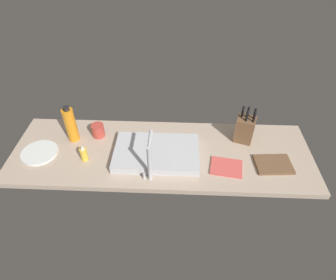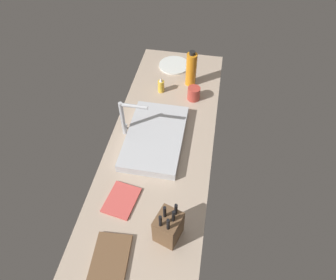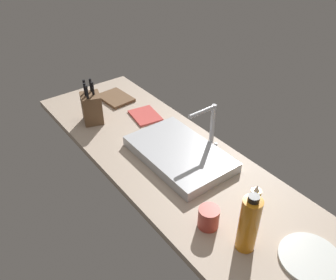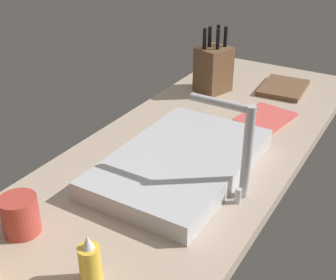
# 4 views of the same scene
# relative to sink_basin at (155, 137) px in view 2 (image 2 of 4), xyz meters

# --- Properties ---
(countertop_slab) EXTENTS (1.92, 0.62, 0.04)m
(countertop_slab) POSITION_rel_sink_basin_xyz_m (-0.03, -0.04, -0.04)
(countertop_slab) COLOR tan
(countertop_slab) RESTS_ON ground
(sink_basin) EXTENTS (0.53, 0.33, 0.05)m
(sink_basin) POSITION_rel_sink_basin_xyz_m (0.00, 0.00, 0.00)
(sink_basin) COLOR #B7BABF
(sink_basin) RESTS_ON countertop_slab
(faucet) EXTENTS (0.06, 0.17, 0.25)m
(faucet) POSITION_rel_sink_basin_xyz_m (0.02, 0.17, 0.13)
(faucet) COLOR #B7BABF
(faucet) RESTS_ON countertop_slab
(knife_block) EXTENTS (0.14, 0.14, 0.25)m
(knife_block) POSITION_rel_sink_basin_xyz_m (-0.57, -0.18, 0.06)
(knife_block) COLOR brown
(knife_block) RESTS_ON countertop_slab
(cutting_board) EXTENTS (0.23, 0.17, 0.02)m
(cutting_board) POSITION_rel_sink_basin_xyz_m (-0.72, 0.05, -0.02)
(cutting_board) COLOR brown
(cutting_board) RESTS_ON countertop_slab
(soap_bottle) EXTENTS (0.04, 0.04, 0.11)m
(soap_bottle) POSITION_rel_sink_basin_xyz_m (0.44, 0.05, 0.02)
(soap_bottle) COLOR gold
(soap_bottle) RESTS_ON countertop_slab
(water_bottle) EXTENTS (0.07, 0.07, 0.26)m
(water_bottle) POSITION_rel_sink_basin_xyz_m (0.57, -0.14, 0.10)
(water_bottle) COLOR orange
(water_bottle) RESTS_ON countertop_slab
(dinner_plate) EXTENTS (0.23, 0.23, 0.01)m
(dinner_plate) POSITION_rel_sink_basin_xyz_m (0.75, 0.01, -0.02)
(dinner_plate) COLOR silver
(dinner_plate) RESTS_ON countertop_slab
(dish_towel) EXTENTS (0.21, 0.17, 0.01)m
(dish_towel) POSITION_rel_sink_basin_xyz_m (-0.43, 0.09, -0.02)
(dish_towel) COLOR #CC4C47
(dish_towel) RESTS_ON countertop_slab
(coffee_mug) EXTENTS (0.08, 0.08, 0.09)m
(coffee_mug) POSITION_rel_sink_basin_xyz_m (0.41, -0.18, 0.02)
(coffee_mug) COLOR #B23D33
(coffee_mug) RESTS_ON countertop_slab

